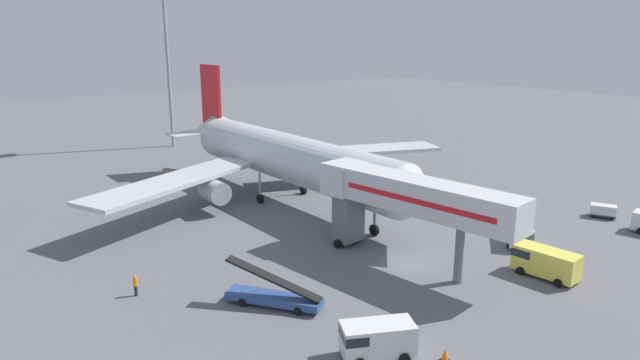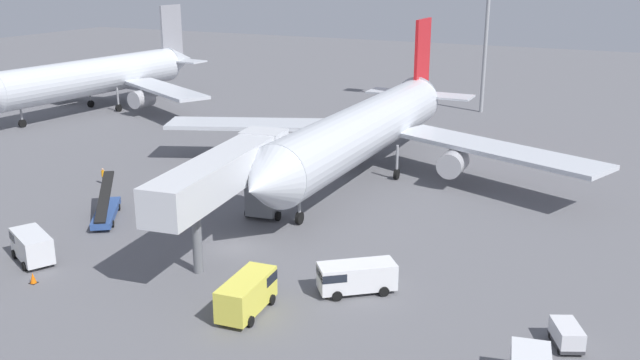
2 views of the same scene
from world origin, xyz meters
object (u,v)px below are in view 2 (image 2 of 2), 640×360
object	(u,v)px
airplane_at_gate	(367,128)
jet_bridge	(230,173)
baggage_cart_rear_left	(567,335)
ground_crew_worker_foreground	(103,176)
service_van_far_center	(248,292)
service_van_near_right	(31,245)
safety_cone_alpha	(33,278)
airplane_background	(99,76)
belt_loader_truck	(106,211)
service_van_near_left	(355,276)

from	to	relation	value
airplane_at_gate	jet_bridge	distance (m)	21.50
baggage_cart_rear_left	ground_crew_worker_foreground	world-z (taller)	ground_crew_worker_foreground
service_van_far_center	baggage_cart_rear_left	bearing A→B (deg)	12.74
service_van_far_center	baggage_cart_rear_left	world-z (taller)	service_van_far_center
service_van_near_right	safety_cone_alpha	distance (m)	4.25
jet_bridge	ground_crew_worker_foreground	distance (m)	22.11
airplane_at_gate	service_van_near_right	distance (m)	33.92
baggage_cart_rear_left	airplane_background	bearing A→B (deg)	150.19
jet_bridge	safety_cone_alpha	size ratio (longest dim) A/B	24.42
baggage_cart_rear_left	service_van_far_center	bearing A→B (deg)	-167.26
ground_crew_worker_foreground	airplane_at_gate	bearing A→B (deg)	30.66
service_van_far_center	airplane_at_gate	bearing A→B (deg)	97.84
airplane_at_gate	service_van_near_right	world-z (taller)	airplane_at_gate
belt_loader_truck	service_van_far_center	world-z (taller)	belt_loader_truck
safety_cone_alpha	airplane_background	xyz separation A→B (m)	(-37.70, 48.37, 4.75)
ground_crew_worker_foreground	service_van_near_right	bearing A→B (deg)	-63.44
service_van_near_left	service_van_far_center	world-z (taller)	service_van_far_center
belt_loader_truck	service_van_near_right	bearing A→B (deg)	-82.50
baggage_cart_rear_left	airplane_at_gate	bearing A→B (deg)	131.23
service_van_near_right	safety_cone_alpha	xyz separation A→B (m)	(3.04, -2.83, -0.86)
airplane_at_gate	airplane_background	bearing A→B (deg)	162.91
jet_bridge	service_van_far_center	bearing A→B (deg)	-52.62
service_van_near_right	baggage_cart_rear_left	bearing A→B (deg)	6.55
service_van_near_right	service_van_far_center	distance (m)	18.60
ground_crew_worker_foreground	safety_cone_alpha	xyz separation A→B (m)	(11.49, -19.73, -0.50)
service_van_far_center	belt_loader_truck	bearing A→B (deg)	155.15
service_van_far_center	ground_crew_worker_foreground	xyz separation A→B (m)	(-27.04, 16.85, -0.45)
airplane_background	baggage_cart_rear_left	bearing A→B (deg)	-29.81
service_van_near_right	baggage_cart_rear_left	distance (m)	37.59
service_van_near_left	service_van_near_right	bearing A→B (deg)	-166.91
ground_crew_worker_foreground	safety_cone_alpha	world-z (taller)	ground_crew_worker_foreground
airplane_at_gate	jet_bridge	world-z (taller)	airplane_at_gate
jet_bridge	baggage_cart_rear_left	xyz separation A→B (m)	(25.68, -4.85, -5.05)
airplane_background	airplane_at_gate	bearing A→B (deg)	-17.09
airplane_at_gate	service_van_near_right	xyz separation A→B (m)	(-14.41, -30.45, -3.93)
service_van_far_center	ground_crew_worker_foreground	world-z (taller)	service_van_far_center
service_van_near_left	service_van_far_center	size ratio (longest dim) A/B	1.03
service_van_far_center	airplane_background	bearing A→B (deg)	139.50
jet_bridge	baggage_cart_rear_left	bearing A→B (deg)	-10.69
service_van_far_center	safety_cone_alpha	size ratio (longest dim) A/B	6.67
airplane_at_gate	belt_loader_truck	xyz separation A→B (m)	(-15.63, -21.23, -4.40)
jet_bridge	belt_loader_truck	xyz separation A→B (m)	(-12.87, 0.09, -5.04)
service_van_near_right	airplane_background	world-z (taller)	airplane_background
jet_bridge	ground_crew_worker_foreground	world-z (taller)	jet_bridge
service_van_near_left	airplane_background	bearing A→B (deg)	145.50
belt_loader_truck	safety_cone_alpha	size ratio (longest dim) A/B	8.75
airplane_at_gate	baggage_cart_rear_left	xyz separation A→B (m)	(22.93, -26.16, -4.41)
ground_crew_worker_foreground	airplane_background	bearing A→B (deg)	132.47
service_van_far_center	baggage_cart_rear_left	size ratio (longest dim) A/B	1.81
baggage_cart_rear_left	ground_crew_worker_foreground	size ratio (longest dim) A/B	1.72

